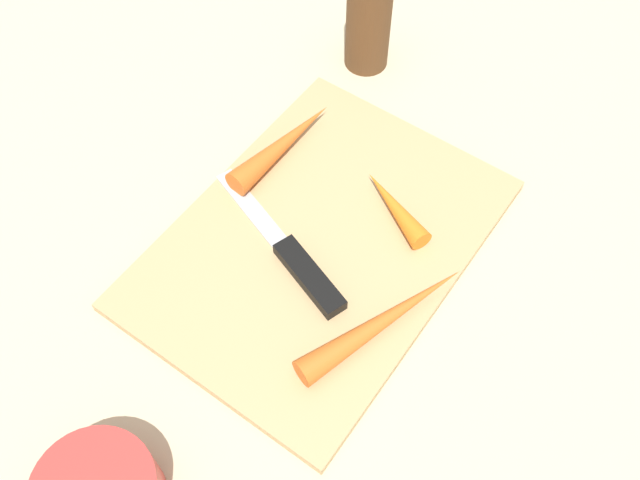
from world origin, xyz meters
The scene contains 7 objects.
ground_plane centered at (0.00, 0.00, 0.00)m, with size 1.40×1.40×0.00m, color #C6B793.
cutting_board centered at (0.00, 0.00, 0.01)m, with size 0.36×0.26×0.01m, color tan.
knife centered at (0.04, 0.01, 0.02)m, with size 0.08×0.20×0.01m.
carrot_shortest centered at (-0.07, 0.04, 0.02)m, with size 0.02×0.02×0.10m, color orange.
carrot_medium centered at (-0.07, -0.10, 0.03)m, with size 0.03×0.03×0.14m, color orange.
carrot_longest centered at (0.04, 0.10, 0.02)m, with size 0.03×0.03×0.18m, color orange.
pepper_grinder centered at (-0.24, -0.11, 0.06)m, with size 0.05×0.05×0.12m, color brown.
Camera 1 is at (0.31, 0.22, 0.60)m, focal length 40.31 mm.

